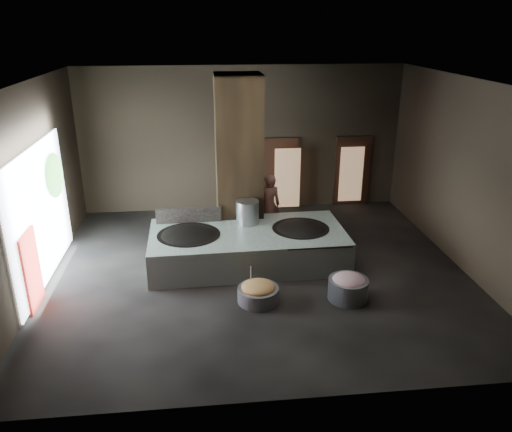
{
  "coord_description": "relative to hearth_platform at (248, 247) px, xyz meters",
  "views": [
    {
      "loc": [
        -1.22,
        -10.83,
        5.7
      ],
      "look_at": [
        0.0,
        0.48,
        1.25
      ],
      "focal_mm": 35.0,
      "sensor_mm": 36.0,
      "label": 1
    }
  ],
  "objects": [
    {
      "name": "doorway_near_glow",
      "position": [
        1.61,
        3.65,
        0.63
      ],
      "size": [
        0.81,
        0.04,
        1.93
      ],
      "primitive_type": "cube",
      "color": "#8C6647",
      "rests_on": "ground"
    },
    {
      "name": "veg_fill",
      "position": [
        0.05,
        -1.95,
        -0.07
      ],
      "size": [
        0.74,
        0.74,
        0.23
      ],
      "primitive_type": "ellipsoid",
      "color": "#9FA04D",
      "rests_on": "veg_basin"
    },
    {
      "name": "wok_right_rim",
      "position": [
        1.35,
        0.05,
        0.4
      ],
      "size": [
        1.45,
        1.45,
        0.05
      ],
      "primitive_type": "cylinder",
      "color": "black",
      "rests_on": "hearth_platform"
    },
    {
      "name": "cook",
      "position": [
        0.76,
        1.64,
        0.48
      ],
      "size": [
        0.69,
        0.48,
        1.8
      ],
      "primitive_type": "imported",
      "rotation": [
        0.0,
        0.0,
        3.24
      ],
      "color": "#8A5346",
      "rests_on": "ground"
    },
    {
      "name": "pavilion_sliver",
      "position": [
        -4.67,
        -1.61,
        0.43
      ],
      "size": [
        0.05,
        0.9,
        1.7
      ],
      "primitive_type": "cube",
      "color": "maroon",
      "rests_on": "ground"
    },
    {
      "name": "ladle",
      "position": [
        -0.1,
        -1.8,
        0.13
      ],
      "size": [
        0.05,
        0.36,
        0.64
      ],
      "primitive_type": "cylinder",
      "rotation": [
        0.49,
        0.0,
        -0.07
      ],
      "color": "#A8ACB0",
      "rests_on": "veg_basin"
    },
    {
      "name": "platform_cap",
      "position": [
        0.0,
        0.0,
        0.4
      ],
      "size": [
        4.72,
        2.27,
        0.03
      ],
      "primitive_type": "cube",
      "color": "black",
      "rests_on": "hearth_platform"
    },
    {
      "name": "ceiling",
      "position": [
        0.21,
        -0.51,
        4.13
      ],
      "size": [
        10.0,
        9.0,
        0.1
      ],
      "primitive_type": "cube",
      "color": "black",
      "rests_on": "back_wall"
    },
    {
      "name": "hearth_platform",
      "position": [
        0.0,
        0.0,
        0.0
      ],
      "size": [
        4.88,
        2.43,
        0.84
      ],
      "primitive_type": "cube",
      "rotation": [
        0.0,
        0.0,
        0.03
      ],
      "color": "#ACBFAF",
      "rests_on": "ground"
    },
    {
      "name": "floor",
      "position": [
        0.21,
        -0.51,
        -0.47
      ],
      "size": [
        10.0,
        9.0,
        0.1
      ],
      "primitive_type": "cube",
      "color": "black",
      "rests_on": "ground"
    },
    {
      "name": "back_wall",
      "position": [
        0.21,
        4.04,
        1.83
      ],
      "size": [
        10.0,
        0.1,
        4.5
      ],
      "primitive_type": "cube",
      "color": "black",
      "rests_on": "ground"
    },
    {
      "name": "wok_left_rim",
      "position": [
        -1.45,
        -0.05,
        0.4
      ],
      "size": [
        1.55,
        1.55,
        0.05
      ],
      "primitive_type": "cylinder",
      "color": "black",
      "rests_on": "hearth_platform"
    },
    {
      "name": "veg_basin",
      "position": [
        0.05,
        -1.95,
        -0.25
      ],
      "size": [
        1.16,
        1.16,
        0.33
      ],
      "primitive_type": "cylinder",
      "rotation": [
        0.0,
        0.0,
        0.36
      ],
      "color": "slate",
      "rests_on": "ground"
    },
    {
      "name": "doorway_near",
      "position": [
        1.41,
        3.94,
        0.68
      ],
      "size": [
        1.18,
        0.08,
        2.38
      ],
      "primitive_type": "cube",
      "color": "black",
      "rests_on": "ground"
    },
    {
      "name": "stock_pot",
      "position": [
        0.05,
        0.55,
        0.71
      ],
      "size": [
        0.59,
        0.59,
        0.63
      ],
      "primitive_type": "cylinder",
      "color": "#A8ACB0",
      "rests_on": "hearth_platform"
    },
    {
      "name": "tree_silhouette",
      "position": [
        -4.64,
        0.79,
        1.78
      ],
      "size": [
        0.28,
        1.1,
        1.1
      ],
      "primitive_type": "ellipsoid",
      "color": "#194714",
      "rests_on": "left_opening"
    },
    {
      "name": "doorway_far",
      "position": [
        3.81,
        3.94,
        0.68
      ],
      "size": [
        1.18,
        0.08,
        2.38
      ],
      "primitive_type": "cube",
      "color": "black",
      "rests_on": "ground"
    },
    {
      "name": "wok_left",
      "position": [
        -1.45,
        -0.05,
        0.33
      ],
      "size": [
        1.52,
        1.52,
        0.42
      ],
      "primitive_type": "ellipsoid",
      "color": "black",
      "rests_on": "hearth_platform"
    },
    {
      "name": "left_opening",
      "position": [
        -4.74,
        -0.31,
        1.18
      ],
      "size": [
        0.04,
        4.2,
        3.1
      ],
      "primitive_type": "cube",
      "color": "white",
      "rests_on": "ground"
    },
    {
      "name": "meat_basin",
      "position": [
        2.02,
        -2.05,
        -0.18
      ],
      "size": [
        1.1,
        1.1,
        0.48
      ],
      "primitive_type": "cylinder",
      "rotation": [
        0.0,
        0.0,
        -0.32
      ],
      "color": "slate",
      "rests_on": "ground"
    },
    {
      "name": "left_wall",
      "position": [
        -4.84,
        -0.51,
        1.83
      ],
      "size": [
        0.1,
        9.0,
        4.5
      ],
      "primitive_type": "cube",
      "color": "black",
      "rests_on": "ground"
    },
    {
      "name": "splash_guard",
      "position": [
        -1.45,
        0.75,
        0.61
      ],
      "size": [
        1.68,
        0.11,
        0.42
      ],
      "primitive_type": "cube",
      "rotation": [
        0.0,
        0.0,
        0.03
      ],
      "color": "black",
      "rests_on": "hearth_platform"
    },
    {
      "name": "pillar",
      "position": [
        -0.09,
        1.39,
        1.83
      ],
      "size": [
        1.2,
        1.2,
        4.5
      ],
      "primitive_type": "cube",
      "color": "black",
      "rests_on": "ground"
    },
    {
      "name": "doorway_far_glow",
      "position": [
        3.75,
        3.85,
        0.63
      ],
      "size": [
        0.77,
        0.04,
        1.81
      ],
      "primitive_type": "cube",
      "color": "#8C6647",
      "rests_on": "ground"
    },
    {
      "name": "wok_right",
      "position": [
        1.35,
        0.05,
        0.33
      ],
      "size": [
        1.42,
        1.42,
        0.4
      ],
      "primitive_type": "ellipsoid",
      "color": "black",
      "rests_on": "hearth_platform"
    },
    {
      "name": "front_wall",
      "position": [
        0.21,
        -5.06,
        1.83
      ],
      "size": [
        10.0,
        0.1,
        4.5
      ],
      "primitive_type": "cube",
      "color": "black",
      "rests_on": "ground"
    },
    {
      "name": "right_wall",
      "position": [
        5.26,
        -0.51,
        1.83
      ],
      "size": [
        0.1,
        9.0,
        4.5
      ],
      "primitive_type": "cube",
      "color": "black",
      "rests_on": "ground"
    },
    {
      "name": "meat_fill",
      "position": [
        2.02,
        -2.05,
        0.03
      ],
      "size": [
        0.72,
        0.72,
        0.28
      ],
      "primitive_type": "ellipsoid",
      "color": "#B76E79",
      "rests_on": "meat_basin"
    }
  ]
}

